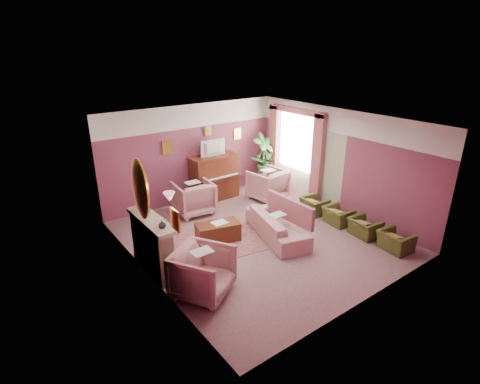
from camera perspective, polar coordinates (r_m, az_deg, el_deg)
floor at (r=9.08m, az=2.73°, el=-6.91°), size 5.50×6.00×0.01m
ceiling at (r=8.12m, az=3.08°, el=10.71°), size 5.50×6.00×0.01m
wall_back at (r=10.87m, az=-7.18°, el=5.82°), size 5.50×0.02×2.80m
wall_front at (r=6.66m, az=19.49°, el=-5.90°), size 5.50×0.02×2.80m
wall_left at (r=7.21m, az=-14.35°, el=-3.15°), size 0.02×6.00×2.80m
wall_right at (r=10.38m, az=14.79°, el=4.49°), size 0.02×6.00×2.80m
picture_rail_band at (r=10.62m, az=-7.43°, el=11.39°), size 5.50×0.01×0.65m
stripe_panel at (r=11.28m, az=9.51°, el=4.55°), size 0.01×3.00×2.15m
fireplace_surround at (r=7.81m, az=-13.26°, el=-8.03°), size 0.30×1.40×1.10m
fireplace_inset at (r=7.91m, az=-12.50°, el=-8.78°), size 0.18×0.72×0.68m
fire_ember at (r=8.02m, az=-12.14°, el=-9.81°), size 0.06×0.54×0.10m
mantel_shelf at (r=7.55m, az=-13.42°, el=-4.21°), size 0.40×1.55×0.07m
hearth at (r=8.14m, az=-11.63°, el=-10.95°), size 0.55×1.50×0.02m
mirror_frame at (r=7.24m, az=-14.89°, el=0.37°), size 0.04×0.72×1.20m
mirror_glass at (r=7.25m, az=-14.71°, el=0.41°), size 0.01×0.60×1.06m
sconce_shade at (r=6.30m, az=-10.73°, el=-0.74°), size 0.20×0.20×0.16m
piano at (r=11.08m, az=-3.94°, el=2.17°), size 1.40×0.60×1.30m
piano_keyshelf at (r=10.78m, az=-2.94°, el=2.02°), size 1.30×0.12×0.06m
piano_keys at (r=10.76m, az=-2.94°, el=2.22°), size 1.20×0.08×0.02m
piano_top at (r=10.88m, az=-4.03°, el=5.45°), size 1.45×0.65×0.04m
television at (r=10.76m, az=-3.92°, el=6.87°), size 0.80×0.12×0.48m
print_back_left at (r=10.40m, az=-11.01°, el=6.69°), size 0.30×0.03×0.38m
print_back_right at (r=11.55m, az=-0.41°, el=8.88°), size 0.26×0.03×0.34m
print_back_mid at (r=10.94m, az=-4.92°, el=9.25°), size 0.22×0.03×0.26m
print_left_wall at (r=6.08m, az=-9.86°, el=-4.21°), size 0.03×0.28×0.36m
window_blind at (r=11.26m, az=8.67°, el=7.87°), size 0.03×1.40×1.80m
curtain_left at (r=10.70m, az=11.70°, el=4.71°), size 0.16×0.34×2.60m
curtain_right at (r=11.95m, az=5.17°, el=6.86°), size 0.16×0.34×2.60m
pelmet at (r=11.03m, az=8.62°, el=12.16°), size 0.16×2.20×0.16m
mantel_plant at (r=7.96m, az=-15.06°, el=-1.66°), size 0.16×0.16×0.28m
mantel_vase at (r=7.09m, az=-11.79°, el=-4.84°), size 0.16×0.16×0.16m
area_rug at (r=8.97m, az=-2.86°, el=-7.24°), size 2.77×2.20×0.01m
coffee_table at (r=8.85m, az=-3.38°, el=-6.08°), size 1.09×0.73×0.45m
table_paper at (r=8.77m, az=-3.14°, el=-4.66°), size 0.35×0.28×0.01m
sofa at (r=8.96m, az=5.68°, el=-4.46°), size 0.68×2.03×0.82m
sofa_throw at (r=9.13m, az=7.60°, el=-2.72°), size 0.10×1.54×0.56m
floral_armchair_left at (r=10.20m, az=-7.14°, el=-0.59°), size 0.97×0.97×1.01m
floral_armchair_right at (r=11.10m, az=4.23°, el=1.40°), size 0.97×0.97×1.01m
floral_armchair_front at (r=6.99m, az=-5.70°, el=-11.79°), size 0.97×0.97×1.01m
olive_chair_a at (r=9.11m, az=22.67°, el=-6.51°), size 0.48×0.69×0.59m
olive_chair_b at (r=9.49m, az=18.51°, el=-4.77°), size 0.48×0.69×0.59m
olive_chair_c at (r=9.92m, az=14.71°, el=-3.15°), size 0.48×0.69×0.59m
olive_chair_d at (r=10.39m, az=11.26°, el=-1.66°), size 0.48×0.69×0.59m
side_table at (r=12.14m, az=3.96°, el=2.44°), size 0.52×0.52×0.70m
side_plant_big at (r=11.98m, az=4.03°, el=4.79°), size 0.30×0.30×0.34m
side_plant_small at (r=11.99m, az=4.77°, el=4.63°), size 0.16×0.16×0.28m
palm_pot at (r=12.11m, az=3.54°, el=1.50°), size 0.34×0.34×0.34m
palm_plant at (r=11.83m, az=3.64°, el=5.54°), size 0.76×0.76×1.44m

